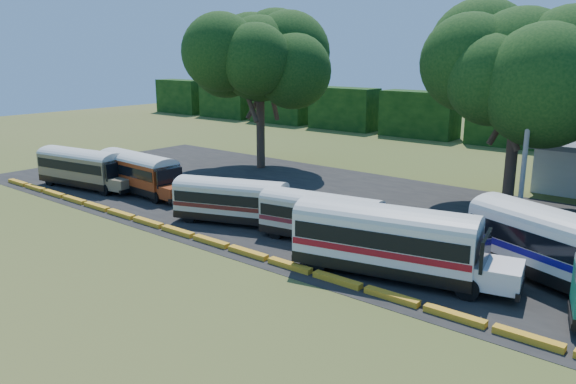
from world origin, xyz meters
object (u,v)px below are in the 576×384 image
Objects in this scene: bus_white_red at (390,237)px; bus_cream_west at (234,198)px; bus_beige at (83,166)px; tree_west at (260,59)px; bus_red at (139,170)px.

bus_cream_west is at bearing 160.69° from bus_white_red.
tree_west is at bearing 61.57° from bus_beige.
bus_red is 23.97m from bus_white_red.
tree_west is (-23.37, 16.19, 8.25)m from bus_white_red.
tree_west reaches higher than bus_red.
bus_red is at bearing 154.54° from bus_cream_west.
bus_white_red reaches higher than bus_red.
tree_west is at bearing 91.06° from bus_red.
tree_west reaches higher than bus_cream_west.
bus_red is 0.69× the size of tree_west.
bus_cream_west is 20.32m from tree_west.
bus_red is at bearing 11.01° from bus_beige.
bus_beige is 1.01× the size of bus_red.
bus_beige is 5.47m from bus_red.
bus_beige is at bearing 162.34° from bus_cream_west.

